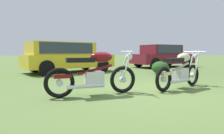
{
  "coord_description": "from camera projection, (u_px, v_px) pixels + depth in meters",
  "views": [
    {
      "loc": [
        -3.19,
        -3.99,
        0.97
      ],
      "look_at": [
        -0.5,
        0.51,
        0.58
      ],
      "focal_mm": 32.49,
      "sensor_mm": 36.0,
      "label": 1
    }
  ],
  "objects": [
    {
      "name": "motorcycle_maroon",
      "position": [
        94.0,
        74.0,
        4.52
      ],
      "size": [
        2.09,
        0.69,
        1.02
      ],
      "rotation": [
        0.0,
        0.0,
        -0.17
      ],
      "color": "black",
      "rests_on": "ground"
    },
    {
      "name": "shrub_low",
      "position": [
        160.0,
        68.0,
        8.99
      ],
      "size": [
        0.74,
        0.79,
        0.57
      ],
      "color": "#23501E",
      "rests_on": "ground"
    },
    {
      "name": "ground_plane",
      "position": [
        139.0,
        91.0,
        5.12
      ],
      "size": [
        120.0,
        120.0,
        0.0
      ],
      "primitive_type": "plane",
      "color": "#567038"
    },
    {
      "name": "car_burgundy",
      "position": [
        162.0,
        55.0,
        13.07
      ],
      "size": [
        4.11,
        2.0,
        1.43
      ],
      "rotation": [
        0.0,
        0.0,
        -0.04
      ],
      "color": "maroon",
      "rests_on": "ground"
    },
    {
      "name": "motorcycle_cream",
      "position": [
        180.0,
        70.0,
        5.41
      ],
      "size": [
        2.01,
        0.75,
        1.02
      ],
      "rotation": [
        0.0,
        0.0,
        0.17
      ],
      "color": "black",
      "rests_on": "ground"
    },
    {
      "name": "car_yellow",
      "position": [
        65.0,
        55.0,
        9.68
      ],
      "size": [
        4.3,
        2.23,
        1.43
      ],
      "rotation": [
        0.0,
        0.0,
        0.09
      ],
      "color": "gold",
      "rests_on": "ground"
    }
  ]
}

